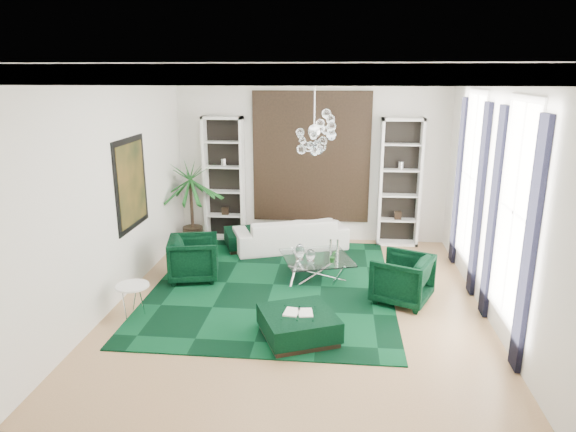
# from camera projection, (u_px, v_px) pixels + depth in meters

# --- Properties ---
(floor) EXTENTS (6.00, 7.00, 0.02)m
(floor) POSITION_uv_depth(u_px,v_px,m) (298.00, 304.00, 8.57)
(floor) COLOR tan
(floor) RESTS_ON ground
(ceiling) EXTENTS (6.00, 7.00, 0.02)m
(ceiling) POSITION_uv_depth(u_px,v_px,m) (299.00, 66.00, 7.54)
(ceiling) COLOR white
(ceiling) RESTS_ON ground
(wall_back) EXTENTS (6.00, 0.02, 3.80)m
(wall_back) POSITION_uv_depth(u_px,v_px,m) (311.00, 157.00, 11.42)
(wall_back) COLOR silver
(wall_back) RESTS_ON ground
(wall_front) EXTENTS (6.00, 0.02, 3.80)m
(wall_front) POSITION_uv_depth(u_px,v_px,m) (268.00, 278.00, 4.70)
(wall_front) COLOR silver
(wall_front) RESTS_ON ground
(wall_left) EXTENTS (0.02, 7.00, 3.80)m
(wall_left) POSITION_uv_depth(u_px,v_px,m) (115.00, 188.00, 8.35)
(wall_left) COLOR silver
(wall_left) RESTS_ON ground
(wall_right) EXTENTS (0.02, 7.00, 3.80)m
(wall_right) POSITION_uv_depth(u_px,v_px,m) (497.00, 197.00, 7.77)
(wall_right) COLOR silver
(wall_right) RESTS_ON ground
(crown_molding) EXTENTS (6.00, 7.00, 0.18)m
(crown_molding) POSITION_uv_depth(u_px,v_px,m) (299.00, 74.00, 7.57)
(crown_molding) COLOR white
(crown_molding) RESTS_ON ceiling
(ceiling_medallion) EXTENTS (0.90, 0.90, 0.05)m
(ceiling_medallion) POSITION_uv_depth(u_px,v_px,m) (301.00, 69.00, 7.84)
(ceiling_medallion) COLOR white
(ceiling_medallion) RESTS_ON ceiling
(tapestry) EXTENTS (2.50, 0.06, 2.80)m
(tapestry) POSITION_uv_depth(u_px,v_px,m) (311.00, 158.00, 11.37)
(tapestry) COLOR black
(tapestry) RESTS_ON wall_back
(shelving_left) EXTENTS (0.90, 0.38, 2.80)m
(shelving_left) POSITION_uv_depth(u_px,v_px,m) (224.00, 179.00, 11.55)
(shelving_left) COLOR white
(shelving_left) RESTS_ON floor
(shelving_right) EXTENTS (0.90, 0.38, 2.80)m
(shelving_right) POSITION_uv_depth(u_px,v_px,m) (400.00, 183.00, 11.18)
(shelving_right) COLOR white
(shelving_right) RESTS_ON floor
(painting) EXTENTS (0.04, 1.30, 1.60)m
(painting) POSITION_uv_depth(u_px,v_px,m) (132.00, 184.00, 8.93)
(painting) COLOR black
(painting) RESTS_ON wall_left
(window_near) EXTENTS (0.03, 1.10, 2.90)m
(window_near) POSITION_uv_depth(u_px,v_px,m) (514.00, 212.00, 6.91)
(window_near) COLOR white
(window_near) RESTS_ON wall_right
(curtain_near_a) EXTENTS (0.07, 0.30, 3.25)m
(curtain_near_a) POSITION_uv_depth(u_px,v_px,m) (530.00, 249.00, 6.23)
(curtain_near_a) COLOR black
(curtain_near_a) RESTS_ON floor
(curtain_near_b) EXTENTS (0.07, 0.30, 3.25)m
(curtain_near_b) POSITION_uv_depth(u_px,v_px,m) (493.00, 215.00, 7.73)
(curtain_near_b) COLOR black
(curtain_near_b) RESTS_ON floor
(window_far) EXTENTS (0.03, 1.10, 2.90)m
(window_far) POSITION_uv_depth(u_px,v_px,m) (471.00, 178.00, 9.21)
(window_far) COLOR white
(window_far) RESTS_ON wall_right
(curtain_far_a) EXTENTS (0.07, 0.30, 3.25)m
(curtain_far_a) POSITION_uv_depth(u_px,v_px,m) (479.00, 201.00, 8.53)
(curtain_far_a) COLOR black
(curtain_far_a) RESTS_ON floor
(curtain_far_b) EXTENTS (0.07, 0.30, 3.25)m
(curtain_far_b) POSITION_uv_depth(u_px,v_px,m) (458.00, 182.00, 10.03)
(curtain_far_b) COLOR black
(curtain_far_b) RESTS_ON floor
(rug) EXTENTS (4.20, 5.00, 0.02)m
(rug) POSITION_uv_depth(u_px,v_px,m) (273.00, 285.00, 9.29)
(rug) COLOR black
(rug) RESTS_ON floor
(sofa) EXTENTS (2.57, 1.71, 0.70)m
(sofa) POSITION_uv_depth(u_px,v_px,m) (290.00, 233.00, 11.13)
(sofa) COLOR white
(sofa) RESTS_ON floor
(armchair_left) EXTENTS (1.06, 1.04, 0.81)m
(armchair_left) POSITION_uv_depth(u_px,v_px,m) (194.00, 258.00, 9.48)
(armchair_left) COLOR black
(armchair_left) RESTS_ON floor
(armchair_right) EXTENTS (1.17, 1.16, 0.81)m
(armchair_right) POSITION_uv_depth(u_px,v_px,m) (402.00, 279.00, 8.54)
(armchair_right) COLOR black
(armchair_right) RESTS_ON floor
(coffee_table) EXTENTS (1.50, 1.50, 0.41)m
(coffee_table) POSITION_uv_depth(u_px,v_px,m) (317.00, 267.00, 9.58)
(coffee_table) COLOR white
(coffee_table) RESTS_ON floor
(ottoman_side) EXTENTS (1.15, 1.15, 0.40)m
(ottoman_side) POSITION_uv_depth(u_px,v_px,m) (247.00, 239.00, 11.22)
(ottoman_side) COLOR black
(ottoman_side) RESTS_ON floor
(ottoman_front) EXTENTS (1.31, 1.31, 0.40)m
(ottoman_front) POSITION_uv_depth(u_px,v_px,m) (298.00, 326.00, 7.39)
(ottoman_front) COLOR black
(ottoman_front) RESTS_ON floor
(book) EXTENTS (0.42, 0.28, 0.03)m
(book) POSITION_uv_depth(u_px,v_px,m) (299.00, 312.00, 7.33)
(book) COLOR white
(book) RESTS_ON ottoman_front
(side_table) EXTENTS (0.64, 0.64, 0.50)m
(side_table) POSITION_uv_depth(u_px,v_px,m) (134.00, 300.00, 8.09)
(side_table) COLOR white
(side_table) RESTS_ON floor
(palm) EXTENTS (1.90, 1.90, 2.40)m
(palm) POSITION_uv_depth(u_px,v_px,m) (191.00, 192.00, 11.23)
(palm) COLOR #19591E
(palm) RESTS_ON floor
(chandelier) EXTENTS (1.02, 1.02, 0.72)m
(chandelier) POSITION_uv_depth(u_px,v_px,m) (314.00, 131.00, 7.85)
(chandelier) COLOR white
(chandelier) RESTS_ON ceiling
(table_plant) EXTENTS (0.17, 0.15, 0.24)m
(table_plant) POSITION_uv_depth(u_px,v_px,m) (333.00, 256.00, 9.22)
(table_plant) COLOR #19591E
(table_plant) RESTS_ON coffee_table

